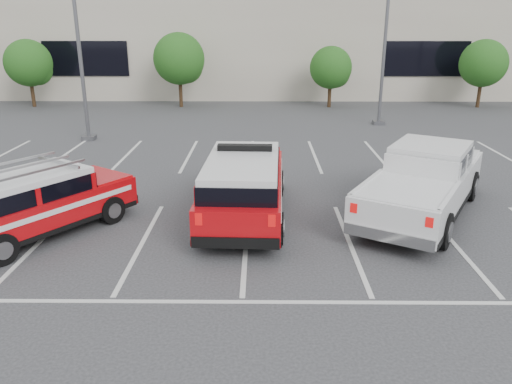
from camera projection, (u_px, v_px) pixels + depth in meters
ground at (246, 244)px, 12.92m from camera, size 120.00×120.00×0.00m
stall_markings at (250, 189)px, 17.18m from camera, size 23.00×15.00×0.01m
convention_building at (258, 31)px, 41.55m from camera, size 60.00×16.99×13.20m
tree_left at (30, 65)px, 33.02m from camera, size 3.07×3.07×4.42m
tree_mid_left at (181, 61)px, 32.85m from camera, size 3.37×3.37×4.85m
tree_mid_right at (332, 69)px, 32.93m from camera, size 2.77×2.77×3.99m
tree_right at (484, 65)px, 32.76m from camera, size 3.07×3.07×4.42m
light_pole_left at (77, 28)px, 22.67m from camera, size 0.90×0.60×10.24m
light_pole_mid at (386, 27)px, 26.33m from camera, size 0.90×0.60×10.24m
fire_chief_suv at (244, 190)px, 14.38m from camera, size 2.38×5.98×2.08m
white_pickup at (423, 188)px, 14.70m from camera, size 5.30×6.85×2.03m
ladder_suv at (36, 207)px, 13.22m from camera, size 4.51×5.23×1.98m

